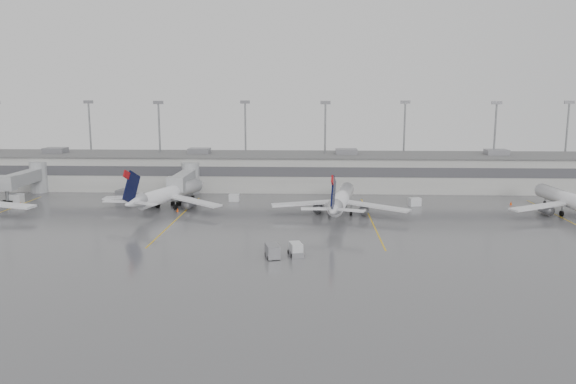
{
  "coord_description": "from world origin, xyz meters",
  "views": [
    {
      "loc": [
        6.59,
        -74.48,
        22.4
      ],
      "look_at": [
        2.58,
        24.0,
        5.0
      ],
      "focal_mm": 35.0,
      "sensor_mm": 36.0,
      "label": 1
    }
  ],
  "objects_px": {
    "jet_mid_left": "(168,194)",
    "baggage_tug": "(296,251)",
    "jet_far_right": "(572,201)",
    "jet_mid_right": "(341,199)"
  },
  "relations": [
    {
      "from": "jet_mid_left",
      "to": "baggage_tug",
      "type": "xyz_separation_m",
      "value": [
        26.1,
        -31.73,
        -2.19
      ]
    },
    {
      "from": "jet_mid_left",
      "to": "jet_far_right",
      "type": "height_order",
      "value": "jet_mid_left"
    },
    {
      "from": "jet_mid_left",
      "to": "jet_far_right",
      "type": "bearing_deg",
      "value": 14.42
    },
    {
      "from": "jet_far_right",
      "to": "baggage_tug",
      "type": "relative_size",
      "value": 8.83
    },
    {
      "from": "jet_mid_left",
      "to": "jet_far_right",
      "type": "distance_m",
      "value": 76.41
    },
    {
      "from": "jet_mid_right",
      "to": "baggage_tug",
      "type": "distance_m",
      "value": 28.53
    },
    {
      "from": "baggage_tug",
      "to": "jet_mid_left",
      "type": "bearing_deg",
      "value": 114.44
    },
    {
      "from": "jet_far_right",
      "to": "baggage_tug",
      "type": "xyz_separation_m",
      "value": [
        -50.22,
        -28.06,
        -2.14
      ]
    },
    {
      "from": "jet_mid_right",
      "to": "baggage_tug",
      "type": "bearing_deg",
      "value": -96.28
    },
    {
      "from": "jet_mid_right",
      "to": "jet_far_right",
      "type": "relative_size",
      "value": 1.01
    }
  ]
}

